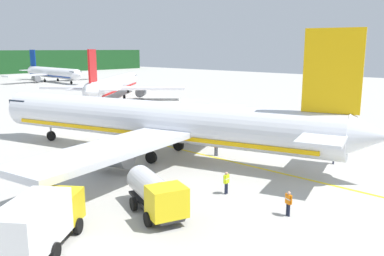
% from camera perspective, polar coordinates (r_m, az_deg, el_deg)
% --- Properties ---
extents(ground, '(240.00, 320.00, 0.20)m').
position_cam_1_polar(ground, '(64.36, -17.49, 1.40)').
color(ground, '#B7B5AD').
extents(airliner_foreground, '(34.18, 40.93, 11.90)m').
position_cam_1_polar(airliner_foreground, '(38.90, -5.02, 0.91)').
color(airliner_foreground, silver).
rests_on(airliner_foreground, ground).
extents(airliner_mid_apron, '(29.71, 25.75, 10.24)m').
position_cam_1_polar(airliner_mid_apron, '(84.97, -11.04, 6.05)').
color(airliner_mid_apron, white).
rests_on(airliner_mid_apron, ground).
extents(airliner_far_taxiway, '(28.99, 34.86, 9.95)m').
position_cam_1_polar(airliner_far_taxiway, '(134.04, -19.34, 7.44)').
color(airliner_far_taxiway, white).
rests_on(airliner_far_taxiway, ground).
extents(service_truck_fuel, '(3.93, 6.23, 2.40)m').
position_cam_1_polar(service_truck_fuel, '(25.71, -5.29, -9.19)').
color(service_truck_fuel, yellow).
rests_on(service_truck_fuel, ground).
extents(service_truck_catering, '(6.50, 5.58, 2.99)m').
position_cam_1_polar(service_truck_catering, '(22.47, -20.90, -12.35)').
color(service_truck_catering, yellow).
rests_on(service_truck_catering, ground).
extents(crew_marshaller, '(0.47, 0.50, 1.76)m').
position_cam_1_polar(crew_marshaller, '(39.17, 3.47, -2.51)').
color(crew_marshaller, '#191E33').
rests_on(crew_marshaller, ground).
extents(crew_loader_left, '(0.63, 0.24, 1.67)m').
position_cam_1_polar(crew_loader_left, '(29.15, 4.92, -7.54)').
color(crew_loader_left, '#191E33').
rests_on(crew_loader_left, ground).
extents(crew_loader_right, '(0.39, 0.59, 1.63)m').
position_cam_1_polar(crew_loader_right, '(26.14, 13.61, -10.16)').
color(crew_loader_right, '#191E33').
rests_on(crew_loader_right, ground).
extents(crew_supervisor, '(0.58, 0.40, 1.64)m').
position_cam_1_polar(crew_supervisor, '(38.63, 19.58, -3.47)').
color(crew_supervisor, '#191E33').
rests_on(crew_supervisor, ground).
extents(apron_guide_line, '(0.30, 60.00, 0.01)m').
position_cam_1_polar(apron_guide_line, '(38.93, 3.06, -4.17)').
color(apron_guide_line, yellow).
rests_on(apron_guide_line, ground).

